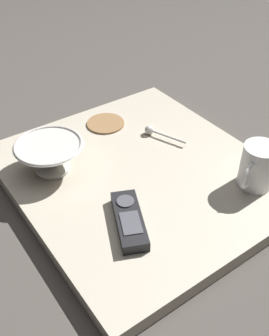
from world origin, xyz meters
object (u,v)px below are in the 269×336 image
coffee_mug (257,167)px  drink_coaster (106,123)px  tv_remote_near (129,220)px  cereal_bowl (50,155)px  teaspoon (153,131)px

coffee_mug → drink_coaster: coffee_mug is taller
drink_coaster → coffee_mug: bearing=108.8°
tv_remote_near → drink_coaster: size_ratio=1.56×
coffee_mug → tv_remote_near: bearing=-11.7°
cereal_bowl → teaspoon: cereal_bowl is taller
tv_remote_near → drink_coaster: bearing=-115.0°
coffee_mug → drink_coaster: (0.14, -0.40, -0.05)m
teaspoon → tv_remote_near: 0.32m
cereal_bowl → drink_coaster: bearing=-155.5°
coffee_mug → drink_coaster: size_ratio=1.09×
teaspoon → cereal_bowl: bearing=-4.7°
cereal_bowl → tv_remote_near: 0.25m
cereal_bowl → drink_coaster: 0.23m
cereal_bowl → coffee_mug: size_ratio=1.43×
teaspoon → tv_remote_near: (0.23, 0.22, 0.00)m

